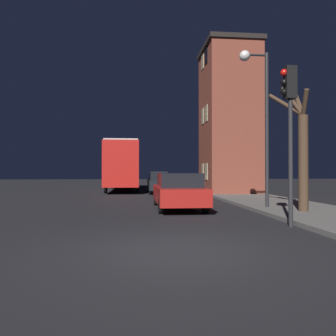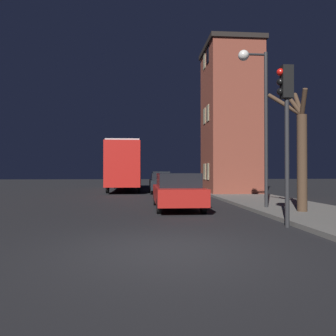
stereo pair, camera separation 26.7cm
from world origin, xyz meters
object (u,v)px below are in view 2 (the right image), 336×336
streetlamp (257,99)px  traffic_light (286,111)px  car_near_lane (177,191)px  car_mid_lane (162,183)px  car_far_lane (161,179)px  bare_tree (300,148)px  bus (126,163)px

streetlamp → traffic_light: bearing=-98.7°
car_near_lane → car_mid_lane: 9.86m
car_near_lane → car_far_lane: 18.45m
car_mid_lane → streetlamp: bearing=-73.7°
streetlamp → car_near_lane: bearing=165.9°
car_far_lane → traffic_light: bearing=-84.8°
streetlamp → car_far_lane: bearing=98.0°
bare_tree → car_far_lane: bare_tree is taller
car_near_lane → traffic_light: bearing=-61.6°
streetlamp → car_near_lane: streetlamp is taller
traffic_light → car_mid_lane: 14.90m
streetlamp → car_far_lane: (-2.70, 19.23, -3.59)m
bare_tree → traffic_light: bearing=-123.4°
car_mid_lane → bus: bearing=127.4°
streetlamp → bare_tree: bearing=-52.0°
streetlamp → bare_tree: 2.64m
bare_tree → car_near_lane: 4.93m
bus → car_far_lane: bus is taller
traffic_light → bare_tree: bare_tree is taller
streetlamp → car_mid_lane: 11.67m
traffic_light → car_far_lane: size_ratio=1.11×
traffic_light → car_mid_lane: bearing=99.9°
bus → car_mid_lane: 4.75m
bus → car_mid_lane: size_ratio=2.41×
traffic_light → bare_tree: size_ratio=0.98×
traffic_light → bare_tree: 3.10m
traffic_light → car_near_lane: size_ratio=0.96×
streetlamp → traffic_light: size_ratio=1.39×
bus → car_mid_lane: (2.74, -3.59, -1.49)m
car_near_lane → car_far_lane: car_far_lane is taller
car_mid_lane → traffic_light: bearing=-80.1°
car_far_lane → bare_tree: bearing=-79.6°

